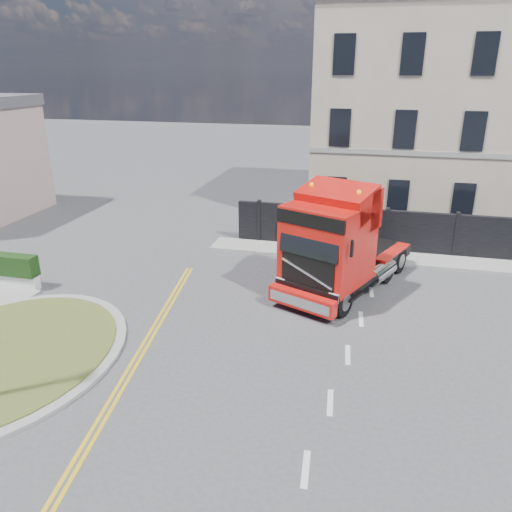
# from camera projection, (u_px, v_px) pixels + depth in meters

# --- Properties ---
(ground) EXTENTS (120.00, 120.00, 0.00)m
(ground) POSITION_uv_depth(u_px,v_px,m) (255.00, 337.00, 15.96)
(ground) COLOR #424244
(ground) RESTS_ON ground
(traffic_island) EXTENTS (6.80, 6.80, 0.17)m
(traffic_island) POSITION_uv_depth(u_px,v_px,m) (2.00, 356.00, 14.74)
(traffic_island) COLOR gray
(traffic_island) RESTS_ON ground
(hoarding_fence) EXTENTS (18.80, 0.25, 2.00)m
(hoarding_fence) POSITION_uv_depth(u_px,v_px,m) (445.00, 235.00, 22.34)
(hoarding_fence) COLOR black
(hoarding_fence) RESTS_ON ground
(georgian_building) EXTENTS (12.30, 10.30, 12.80)m
(georgian_building) POSITION_uv_depth(u_px,v_px,m) (431.00, 111.00, 27.57)
(georgian_building) COLOR #C0AF99
(georgian_building) RESTS_ON ground
(pavement_far) EXTENTS (20.00, 1.60, 0.12)m
(pavement_far) POSITION_uv_depth(u_px,v_px,m) (431.00, 261.00, 21.98)
(pavement_far) COLOR gray
(pavement_far) RESTS_ON ground
(truck) EXTENTS (5.09, 7.32, 4.12)m
(truck) POSITION_uv_depth(u_px,v_px,m) (336.00, 247.00, 18.38)
(truck) COLOR black
(truck) RESTS_ON ground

